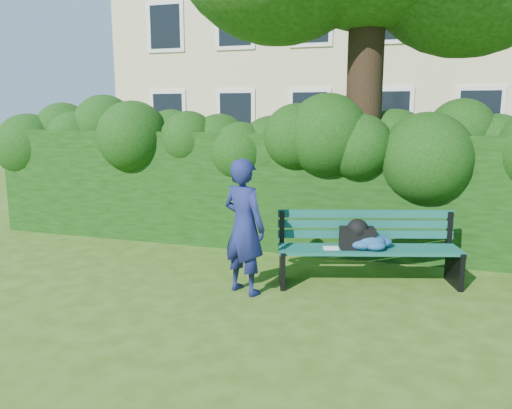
% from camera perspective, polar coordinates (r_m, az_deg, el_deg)
% --- Properties ---
extents(ground, '(80.00, 80.00, 0.00)m').
position_cam_1_polar(ground, '(6.05, -1.72, -9.90)').
color(ground, '#335611').
rests_on(ground, ground).
extents(apartment_building, '(16.00, 8.08, 12.00)m').
position_cam_1_polar(apartment_building, '(19.81, 12.49, 21.74)').
color(apartment_building, beige).
rests_on(apartment_building, ground).
extents(hedge, '(10.00, 1.00, 1.80)m').
position_cam_1_polar(hedge, '(7.87, 3.47, 1.71)').
color(hedge, black).
rests_on(hedge, ground).
extents(park_bench, '(2.28, 1.15, 0.89)m').
position_cam_1_polar(park_bench, '(6.31, 12.47, -4.46)').
color(park_bench, '#11574E').
rests_on(park_bench, ground).
extents(man_reading, '(0.69, 0.58, 1.59)m').
position_cam_1_polar(man_reading, '(5.80, -1.38, -2.56)').
color(man_reading, navy).
rests_on(man_reading, ground).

